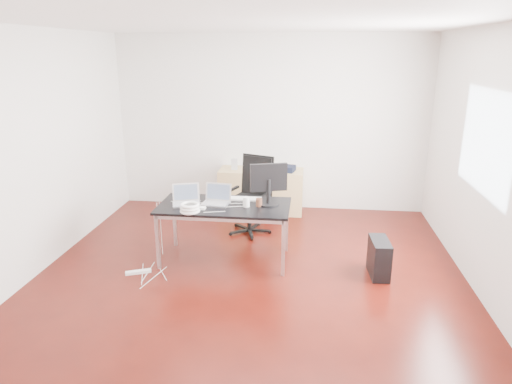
# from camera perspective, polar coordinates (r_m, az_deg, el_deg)

# --- Properties ---
(room_shell) EXTENTS (5.00, 5.00, 5.00)m
(room_shell) POSITION_cam_1_polar(r_m,az_deg,el_deg) (5.00, -0.33, 4.19)
(room_shell) COLOR #370A06
(room_shell) RESTS_ON ground
(desk) EXTENTS (1.60, 0.80, 0.73)m
(desk) POSITION_cam_1_polar(r_m,az_deg,el_deg) (5.60, -3.97, -2.12)
(desk) COLOR black
(desk) RESTS_ON ground
(office_chair) EXTENTS (0.62, 0.64, 1.08)m
(office_chair) POSITION_cam_1_polar(r_m,az_deg,el_deg) (6.54, -0.47, 0.12)
(office_chair) COLOR black
(office_chair) RESTS_ON ground
(filing_cabinet_left) EXTENTS (0.50, 0.50, 0.70)m
(filing_cabinet_left) POSITION_cam_1_polar(r_m,az_deg,el_deg) (7.48, -2.58, 0.29)
(filing_cabinet_left) COLOR tan
(filing_cabinet_left) RESTS_ON ground
(filing_cabinet_right) EXTENTS (0.50, 0.50, 0.70)m
(filing_cabinet_right) POSITION_cam_1_polar(r_m,az_deg,el_deg) (7.39, 3.89, 0.06)
(filing_cabinet_right) COLOR tan
(filing_cabinet_right) RESTS_ON ground
(pc_tower) EXTENTS (0.23, 0.46, 0.44)m
(pc_tower) POSITION_cam_1_polar(r_m,az_deg,el_deg) (5.57, 15.13, -7.94)
(pc_tower) COLOR black
(pc_tower) RESTS_ON ground
(wastebasket) EXTENTS (0.28, 0.28, 0.28)m
(wastebasket) POSITION_cam_1_polar(r_m,az_deg,el_deg) (7.18, 1.99, -2.20)
(wastebasket) COLOR black
(wastebasket) RESTS_ON ground
(power_strip) EXTENTS (0.30, 0.17, 0.04)m
(power_strip) POSITION_cam_1_polar(r_m,az_deg,el_deg) (5.67, -14.49, -9.65)
(power_strip) COLOR white
(power_strip) RESTS_ON ground
(laptop_left) EXTENTS (0.39, 0.34, 0.23)m
(laptop_left) POSITION_cam_1_polar(r_m,az_deg,el_deg) (5.67, -8.74, -0.89)
(laptop_left) COLOR silver
(laptop_left) RESTS_ON desk
(laptop_right) EXTENTS (0.36, 0.29, 0.23)m
(laptop_right) POSITION_cam_1_polar(r_m,az_deg,el_deg) (5.64, -4.95, -0.86)
(laptop_right) COLOR silver
(laptop_right) RESTS_ON desk
(monitor) EXTENTS (0.45, 0.26, 0.51)m
(monitor) POSITION_cam_1_polar(r_m,az_deg,el_deg) (5.52, 1.59, 1.27)
(monitor) COLOR black
(monitor) RESTS_ON desk
(keyboard) EXTENTS (0.44, 0.14, 0.02)m
(keyboard) POSITION_cam_1_polar(r_m,az_deg,el_deg) (5.76, -1.56, -0.86)
(keyboard) COLOR white
(keyboard) RESTS_ON desk
(cup_white) EXTENTS (0.08, 0.08, 0.12)m
(cup_white) POSITION_cam_1_polar(r_m,az_deg,el_deg) (5.49, -1.22, -1.25)
(cup_white) COLOR white
(cup_white) RESTS_ON desk
(cup_brown) EXTENTS (0.10, 0.10, 0.10)m
(cup_brown) POSITION_cam_1_polar(r_m,az_deg,el_deg) (5.51, 0.37, -1.30)
(cup_brown) COLOR #562E1D
(cup_brown) RESTS_ON desk
(cable_coil) EXTENTS (0.24, 0.24, 0.11)m
(cable_coil) POSITION_cam_1_polar(r_m,az_deg,el_deg) (5.36, -8.26, -1.99)
(cable_coil) COLOR white
(cable_coil) RESTS_ON desk
(power_adapter) EXTENTS (0.07, 0.07, 0.03)m
(power_adapter) POSITION_cam_1_polar(r_m,az_deg,el_deg) (5.45, -6.71, -2.02)
(power_adapter) COLOR white
(power_adapter) RESTS_ON desk
(speaker) EXTENTS (0.09, 0.08, 0.18)m
(speaker) POSITION_cam_1_polar(r_m,az_deg,el_deg) (7.34, -2.71, 3.51)
(speaker) COLOR #9E9E9E
(speaker) RESTS_ON filing_cabinet_left
(navy_garment) EXTENTS (0.35, 0.30, 0.09)m
(navy_garment) POSITION_cam_1_polar(r_m,az_deg,el_deg) (7.25, 3.65, 2.96)
(navy_garment) COLOR black
(navy_garment) RESTS_ON filing_cabinet_right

